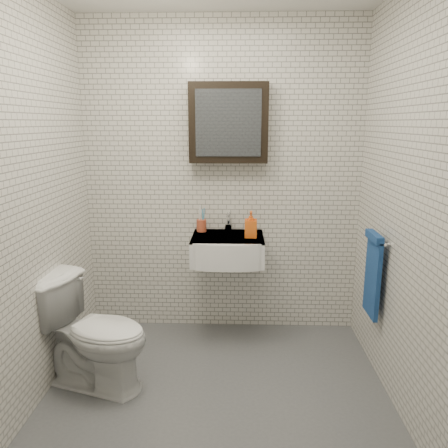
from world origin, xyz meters
name	(u,v)px	position (x,y,z in m)	size (l,w,h in m)	color
ground	(217,394)	(0.00, 0.00, 0.01)	(2.20, 2.00, 0.01)	#52555B
room_shell	(216,165)	(0.00, 0.00, 1.47)	(2.22, 2.02, 2.51)	silver
washbasin	(228,249)	(0.05, 0.73, 0.76)	(0.55, 0.50, 0.20)	white
faucet	(228,223)	(0.05, 0.93, 0.92)	(0.06, 0.20, 0.15)	silver
mirror_cabinet	(228,123)	(0.05, 0.93, 1.70)	(0.60, 0.15, 0.60)	black
towel_rail	(373,271)	(1.04, 0.35, 0.72)	(0.09, 0.30, 0.58)	silver
toothbrush_cup	(201,225)	(-0.16, 0.92, 0.90)	(0.08, 0.08, 0.21)	#AC452B
soap_bottle	(251,224)	(0.23, 0.75, 0.95)	(0.09, 0.09, 0.20)	orange
toilet	(94,333)	(-0.80, 0.09, 0.37)	(0.42, 0.73, 0.75)	white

